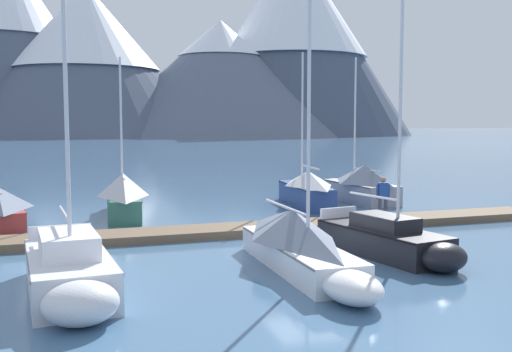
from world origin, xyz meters
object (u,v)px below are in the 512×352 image
(sailboat_mid_dock_port, at_px, (123,196))
(sailboat_outer_slip, at_px, (305,189))
(sailboat_end_of_dock, at_px, (358,184))
(sailboat_mid_dock_starboard, at_px, (300,243))
(sailboat_second_berth, at_px, (70,272))
(sailboat_far_berth, at_px, (390,239))
(person_on_dock, at_px, (383,195))

(sailboat_mid_dock_port, xyz_separation_m, sailboat_outer_slip, (9.13, 1.02, -0.07))
(sailboat_outer_slip, height_order, sailboat_end_of_dock, sailboat_outer_slip)
(sailboat_mid_dock_port, distance_m, sailboat_end_of_dock, 12.64)
(sailboat_mid_dock_starboard, bearing_deg, sailboat_outer_slip, 68.23)
(sailboat_mid_dock_starboard, bearing_deg, sailboat_mid_dock_port, 109.90)
(sailboat_second_berth, relative_size, sailboat_mid_dock_starboard, 1.09)
(sailboat_far_berth, distance_m, sailboat_outer_slip, 11.81)
(sailboat_mid_dock_port, relative_size, person_on_dock, 4.23)
(sailboat_second_berth, distance_m, sailboat_mid_dock_port, 12.55)
(sailboat_far_berth, relative_size, person_on_dock, 5.41)
(sailboat_end_of_dock, xyz_separation_m, person_on_dock, (-2.37, -7.10, 0.34))
(sailboat_mid_dock_port, xyz_separation_m, sailboat_end_of_dock, (12.51, 1.82, -0.02))
(sailboat_mid_dock_port, relative_size, sailboat_mid_dock_starboard, 0.87)
(sailboat_mid_dock_port, height_order, sailboat_far_berth, sailboat_far_berth)
(sailboat_mid_dock_port, xyz_separation_m, sailboat_mid_dock_starboard, (4.15, -11.46, -0.15))
(sailboat_second_berth, bearing_deg, person_on_dock, 29.98)
(sailboat_far_berth, bearing_deg, sailboat_mid_dock_starboard, -166.36)
(sailboat_mid_dock_starboard, height_order, person_on_dock, sailboat_mid_dock_starboard)
(sailboat_second_berth, height_order, sailboat_outer_slip, sailboat_second_berth)
(sailboat_outer_slip, relative_size, person_on_dock, 4.60)
(sailboat_far_berth, height_order, sailboat_outer_slip, sailboat_far_berth)
(sailboat_outer_slip, bearing_deg, sailboat_end_of_dock, 13.26)
(sailboat_second_berth, relative_size, sailboat_end_of_dock, 1.17)
(sailboat_mid_dock_port, relative_size, sailboat_outer_slip, 0.92)
(sailboat_mid_dock_starboard, distance_m, person_on_dock, 8.62)
(sailboat_mid_dock_starboard, relative_size, sailboat_end_of_dock, 1.07)
(sailboat_mid_dock_port, height_order, sailboat_end_of_dock, sailboat_end_of_dock)
(sailboat_second_berth, xyz_separation_m, sailboat_end_of_dock, (14.64, 14.18, 0.29))
(sailboat_second_berth, distance_m, sailboat_far_berth, 9.74)
(sailboat_mid_dock_starboard, relative_size, person_on_dock, 4.88)
(sailboat_mid_dock_starboard, relative_size, sailboat_outer_slip, 1.06)
(sailboat_mid_dock_port, distance_m, sailboat_outer_slip, 9.19)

